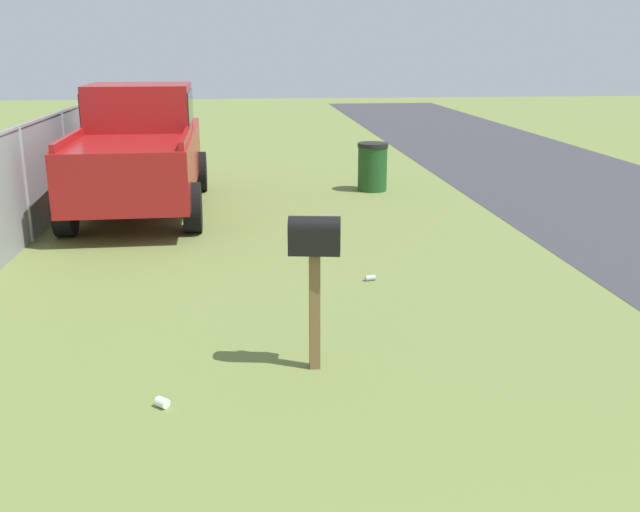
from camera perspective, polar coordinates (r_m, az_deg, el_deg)
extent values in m
cube|color=brown|center=(6.16, -0.43, -4.45)|extent=(0.09, 0.09, 1.04)
cube|color=black|center=(5.97, -0.44, 1.22)|extent=(0.26, 0.46, 0.22)
cylinder|color=black|center=(5.94, -0.44, 2.25)|extent=(0.26, 0.46, 0.20)
cube|color=red|center=(6.06, -0.54, 2.10)|extent=(0.02, 0.04, 0.18)
cube|color=maroon|center=(12.56, -14.17, 7.47)|extent=(5.00, 1.98, 0.90)
cube|color=maroon|center=(13.06, -14.14, 11.46)|extent=(1.73, 1.75, 0.76)
cube|color=black|center=(13.06, -14.14, 11.46)|extent=(1.68, 1.79, 0.53)
cube|color=maroon|center=(11.56, -19.20, 8.89)|extent=(2.58, 0.14, 0.12)
cube|color=maroon|center=(11.34, -10.62, 9.38)|extent=(2.58, 0.14, 0.12)
cylinder|color=black|center=(14.37, -17.01, 6.29)|extent=(0.77, 0.28, 0.76)
cylinder|color=black|center=(14.18, -9.56, 6.65)|extent=(0.77, 0.28, 0.76)
cylinder|color=black|center=(11.21, -19.63, 3.39)|extent=(0.77, 0.28, 0.76)
cylinder|color=black|center=(10.97, -10.10, 3.81)|extent=(0.77, 0.28, 0.76)
cylinder|color=#1E4C1E|center=(14.05, 4.19, 6.93)|extent=(0.56, 0.56, 0.85)
cylinder|color=black|center=(13.98, 4.23, 8.80)|extent=(0.59, 0.59, 0.08)
cylinder|color=#9EA3A8|center=(10.99, -22.43, 5.28)|extent=(0.07, 0.07, 1.67)
cylinder|color=#9EA3A8|center=(13.30, -19.60, 7.29)|extent=(0.07, 0.07, 1.67)
cylinder|color=#9EA3A8|center=(15.63, -17.60, 8.69)|extent=(0.07, 0.07, 1.67)
cylinder|color=#9EA3A8|center=(17.99, -16.12, 9.72)|extent=(0.07, 0.07, 1.67)
cylinder|color=white|center=(5.83, -12.44, -11.31)|extent=(0.13, 0.13, 0.08)
cylinder|color=silver|center=(8.64, 4.01, -1.75)|extent=(0.09, 0.13, 0.07)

